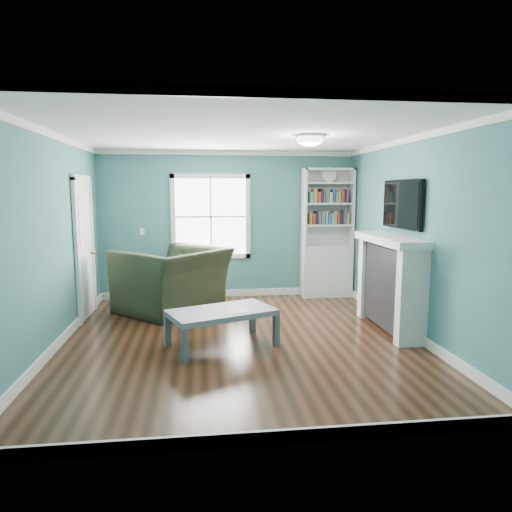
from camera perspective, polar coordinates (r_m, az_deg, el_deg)
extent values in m
plane|color=black|center=(5.98, -1.96, -10.41)|extent=(5.00, 5.00, 0.00)
plane|color=#39707A|center=(8.18, -3.55, 3.90)|extent=(4.50, 0.00, 4.50)
plane|color=#39707A|center=(3.24, 1.84, -2.55)|extent=(4.50, 0.00, 4.50)
plane|color=#39707A|center=(5.95, -24.18, 1.61)|extent=(0.00, 5.00, 5.00)
plane|color=#39707A|center=(6.31, 18.82, 2.23)|extent=(0.00, 5.00, 5.00)
plane|color=white|center=(5.71, -2.09, 15.15)|extent=(5.00, 5.00, 0.00)
cube|color=white|center=(8.35, -3.47, -4.62)|extent=(4.50, 0.03, 0.12)
cube|color=white|center=(3.69, 1.71, -21.78)|extent=(4.50, 0.03, 0.12)
cube|color=white|center=(6.19, -23.37, -9.86)|extent=(0.03, 5.00, 0.12)
cube|color=white|center=(6.54, 18.20, -8.65)|extent=(0.03, 5.00, 0.12)
cube|color=white|center=(8.17, -3.62, 12.74)|extent=(4.50, 0.04, 0.08)
cube|color=white|center=(3.27, 1.89, 19.76)|extent=(4.50, 0.04, 0.08)
cube|color=white|center=(5.95, -24.71, 13.77)|extent=(0.04, 5.00, 0.08)
cube|color=white|center=(6.30, 19.18, 13.69)|extent=(0.04, 5.00, 0.08)
cube|color=white|center=(8.16, -5.67, 4.92)|extent=(1.24, 0.01, 1.34)
cube|color=white|center=(8.15, -10.33, 4.82)|extent=(0.08, 0.06, 1.50)
cube|color=white|center=(8.18, -1.03, 4.97)|extent=(0.08, 0.06, 1.50)
cube|color=white|center=(8.21, -5.60, -0.04)|extent=(1.40, 0.06, 0.08)
cube|color=white|center=(8.13, -5.74, 9.91)|extent=(1.40, 0.06, 0.08)
cube|color=white|center=(8.14, -5.67, 4.91)|extent=(1.24, 0.03, 0.03)
cube|color=white|center=(8.14, -5.67, 4.91)|extent=(0.03, 0.03, 1.34)
cube|color=silver|center=(8.38, 8.76, -1.94)|extent=(0.90, 0.35, 0.90)
cube|color=silver|center=(8.16, 6.01, 5.97)|extent=(0.04, 0.35, 1.40)
cube|color=silver|center=(8.39, 11.77, 5.90)|extent=(0.04, 0.35, 1.40)
cube|color=silver|center=(8.42, 8.62, 5.99)|extent=(0.90, 0.02, 1.40)
cube|color=silver|center=(8.27, 9.04, 10.65)|extent=(0.90, 0.35, 0.04)
cube|color=silver|center=(8.32, 8.83, 1.25)|extent=(0.84, 0.33, 0.03)
cube|color=silver|center=(8.28, 8.89, 3.87)|extent=(0.84, 0.33, 0.03)
cube|color=silver|center=(8.26, 8.94, 6.49)|extent=(0.84, 0.33, 0.03)
cube|color=silver|center=(8.26, 9.00, 8.99)|extent=(0.84, 0.33, 0.03)
cube|color=olive|center=(8.25, 8.94, 4.72)|extent=(0.70, 0.25, 0.22)
cube|color=maroon|center=(8.24, 9.00, 7.36)|extent=(0.70, 0.25, 0.22)
cylinder|color=beige|center=(8.21, 9.12, 10.01)|extent=(0.26, 0.06, 0.26)
cube|color=black|center=(6.52, 16.50, -3.72)|extent=(0.30, 1.20, 1.10)
cube|color=black|center=(6.56, 16.27, -5.44)|extent=(0.22, 0.65, 0.70)
cube|color=silver|center=(5.92, 18.91, -5.01)|extent=(0.36, 0.16, 1.20)
cube|color=silver|center=(7.12, 14.22, -2.65)|extent=(0.36, 0.16, 1.20)
cube|color=silver|center=(6.41, 16.41, 1.97)|extent=(0.44, 1.58, 0.10)
cube|color=black|center=(6.44, 17.81, 6.18)|extent=(0.06, 1.10, 0.65)
cube|color=silver|center=(7.31, -20.67, 0.72)|extent=(0.04, 0.80, 2.05)
cube|color=white|center=(6.87, -21.46, 0.24)|extent=(0.05, 0.08, 2.13)
cube|color=white|center=(7.74, -19.82, 1.15)|extent=(0.05, 0.08, 2.13)
cube|color=white|center=(7.26, -21.02, 9.09)|extent=(0.05, 0.98, 0.08)
sphere|color=#BF8C3F|center=(7.60, -19.67, 0.46)|extent=(0.07, 0.07, 0.07)
ellipsoid|color=white|center=(5.95, 6.78, 14.24)|extent=(0.34, 0.34, 0.15)
cylinder|color=white|center=(5.95, 6.78, 14.67)|extent=(0.38, 0.38, 0.03)
cube|color=white|center=(8.22, -14.04, 2.99)|extent=(0.08, 0.01, 0.12)
imported|color=black|center=(7.36, -10.40, -1.63)|extent=(1.77, 1.81, 1.34)
cube|color=#474E56|center=(5.23, -8.91, -11.02)|extent=(0.09, 0.09, 0.39)
cube|color=#474E56|center=(5.71, 2.53, -9.25)|extent=(0.09, 0.09, 0.39)
cube|color=#474E56|center=(5.78, -11.02, -9.18)|extent=(0.09, 0.09, 0.39)
cube|color=#474E56|center=(6.23, -0.44, -7.77)|extent=(0.09, 0.09, 0.39)
cube|color=slate|center=(5.65, -4.31, -7.06)|extent=(1.42, 1.10, 0.07)
cube|color=white|center=(5.61, -2.13, -6.76)|extent=(0.29, 0.34, 0.00)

